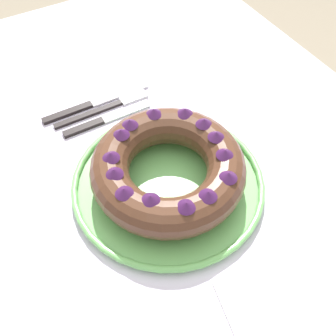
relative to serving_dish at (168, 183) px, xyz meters
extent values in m
plane|color=gray|center=(-0.01, -0.01, -0.77)|extent=(8.00, 8.00, 0.00)
cube|color=silver|center=(-0.01, -0.01, -0.02)|extent=(1.38, 1.02, 0.03)
cylinder|color=brown|center=(-0.63, 0.43, -0.40)|extent=(0.06, 0.06, 0.73)
cylinder|color=#6BB760|center=(0.00, 0.00, 0.00)|extent=(0.34, 0.34, 0.01)
torus|color=#6BB760|center=(0.00, 0.00, 0.00)|extent=(0.35, 0.35, 0.01)
torus|color=#4C2D1E|center=(0.00, 0.00, 0.04)|extent=(0.27, 0.27, 0.07)
cone|color=#3D1947|center=(0.09, 0.06, 0.08)|extent=(0.04, 0.04, 0.01)
cone|color=#3D1947|center=(0.04, 0.08, 0.08)|extent=(0.04, 0.04, 0.01)
cone|color=#3D1947|center=(0.00, 0.09, 0.08)|extent=(0.04, 0.04, 0.01)
cone|color=#3D1947|center=(-0.03, 0.09, 0.08)|extent=(0.04, 0.04, 0.01)
cone|color=#3D1947|center=(-0.07, 0.08, 0.08)|extent=(0.04, 0.04, 0.01)
cone|color=#3D1947|center=(-0.10, 0.03, 0.08)|extent=(0.04, 0.04, 0.01)
cone|color=#3D1947|center=(-0.10, -0.02, 0.08)|extent=(0.04, 0.04, 0.01)
cone|color=#3D1947|center=(-0.08, -0.05, 0.08)|extent=(0.03, 0.03, 0.01)
cone|color=#3D1947|center=(-0.04, -0.08, 0.08)|extent=(0.03, 0.03, 0.01)
cone|color=#3D1947|center=(-0.01, -0.09, 0.08)|extent=(0.04, 0.04, 0.01)
cone|color=#3D1947|center=(0.03, -0.10, 0.08)|extent=(0.03, 0.03, 0.01)
cone|color=#3D1947|center=(0.06, -0.07, 0.08)|extent=(0.03, 0.03, 0.01)
cone|color=#3D1947|center=(0.10, -0.03, 0.08)|extent=(0.04, 0.04, 0.01)
cone|color=#3D1947|center=(0.10, 0.01, 0.08)|extent=(0.04, 0.04, 0.01)
cube|color=black|center=(-0.24, -0.06, -0.01)|extent=(0.01, 0.15, 0.01)
cube|color=silver|center=(-0.24, 0.05, -0.01)|extent=(0.02, 0.06, 0.01)
cube|color=black|center=(-0.27, -0.09, -0.01)|extent=(0.02, 0.11, 0.01)
cube|color=silver|center=(-0.27, 0.03, -0.01)|extent=(0.02, 0.13, 0.00)
cube|color=black|center=(-0.21, -0.08, -0.01)|extent=(0.02, 0.09, 0.01)
cube|color=silver|center=(-0.21, 0.02, -0.01)|extent=(0.02, 0.11, 0.00)
cube|color=white|center=(0.26, 0.00, -0.01)|extent=(0.13, 0.11, 0.00)
camera|label=1|loc=(0.36, -0.21, 0.58)|focal=42.00mm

